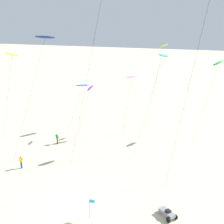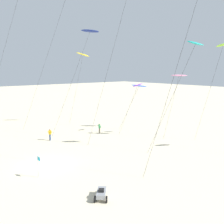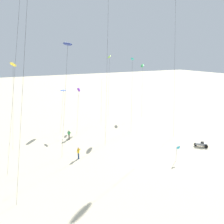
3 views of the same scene
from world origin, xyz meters
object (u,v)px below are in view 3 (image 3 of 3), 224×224
Objects in this scene: kite_green at (142,66)px; kite_flyer_middle at (69,135)px; kite_blue at (63,91)px; kite_navy at (68,45)px; kite_pink at (102,79)px; kite_purple at (79,90)px; kite_yellow at (13,65)px; kite_flyer_nearest at (78,153)px; kite_teal at (132,60)px; beach_buggy at (201,144)px; kite_lime at (109,57)px; marker_flag at (177,151)px.

kite_flyer_middle is (-22.10, -10.41, -10.33)m from kite_green.
kite_navy is (-1.67, -8.70, 8.11)m from kite_blue.
kite_flyer_middle is at bearing -144.26° from kite_pink.
kite_purple reaches higher than kite_blue.
kite_blue is at bearing -170.83° from kite_green.
kite_blue is 11.58m from kite_yellow.
kite_purple is 4.79× the size of kite_flyer_middle.
kite_navy is at bearing -93.53° from kite_flyer_middle.
kite_navy is 1.35× the size of kite_green.
kite_pink reaches higher than kite_flyer_middle.
kite_teal is at bearing 34.89° from kite_flyer_nearest.
kite_flyer_middle reaches higher than beach_buggy.
kite_yellow is at bearing 164.35° from kite_flyer_middle.
kite_blue is 3.33m from kite_purple.
kite_yellow is 8.80m from kite_navy.
kite_pink is 22.92m from beach_buggy.
kite_teal reaches higher than kite_blue.
kite_green is at bearing -5.05° from kite_lime.
kite_lime is (-8.45, 0.75, 2.04)m from kite_green.
beach_buggy is (17.22, -12.88, -0.46)m from kite_flyer_middle.
kite_lime is 6.63× the size of marker_flag.
kite_yellow reaches higher than kite_blue.
kite_flyer_nearest is 0.86× the size of beach_buggy.
kite_lime reaches higher than kite_teal.
kite_green is at bearing 17.61° from kite_purple.
kite_navy is at bearing -138.73° from kite_pink.
kite_flyer_nearest is at bearing -126.43° from kite_pink.
beach_buggy is at bearing -15.08° from kite_flyer_nearest.
kite_flyer_nearest is 8.00m from kite_flyer_middle.
kite_navy is 8.24× the size of beach_buggy.
kite_blue reaches higher than beach_buggy.
kite_pink is (-4.88, 3.79, -3.87)m from kite_teal.
kite_pink is 14.42m from kite_flyer_middle.
kite_teal is at bearing 76.59° from marker_flag.
kite_flyer_middle is (1.31, 7.89, 0.00)m from kite_flyer_nearest.
kite_green is 0.85× the size of kite_lime.
kite_pink is 23.13m from marker_flag.
kite_lime is at bearing 96.08° from kite_teal.
kite_navy is 25.58m from kite_green.
kite_green is (20.53, 3.31, 3.94)m from kite_blue.
kite_lime reaches higher than kite_flyer_middle.
kite_blue is at bearing 111.41° from marker_flag.
kite_blue is 4.56× the size of kite_flyer_nearest.
kite_yellow is 16.49m from kite_flyer_nearest.
kite_purple is 23.19m from beach_buggy.
kite_blue reaches higher than kite_flyer_nearest.
kite_blue is 16.55m from kite_flyer_nearest.
kite_yellow is 31.32m from beach_buggy.
kite_yellow reaches higher than marker_flag.
kite_green is at bearing 38.02° from kite_flyer_nearest.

